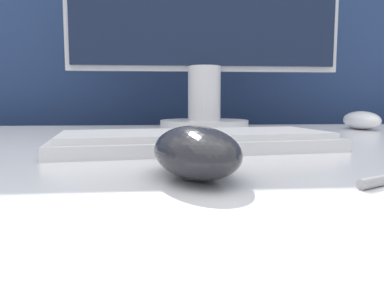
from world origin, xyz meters
The scene contains 5 objects.
partition_panel centered at (0.00, 0.68, 0.63)m, with size 5.00×0.03×1.26m.
computer_mouse_near centered at (-0.07, -0.17, 0.76)m, with size 0.09×0.14×0.04m.
keyboard centered at (-0.06, 0.02, 0.75)m, with size 0.39×0.20×0.02m.
monitor centered at (0.00, 0.41, 1.00)m, with size 0.64×0.21×0.47m.
computer_mouse_far centered at (0.36, 0.35, 0.76)m, with size 0.08×0.13×0.04m.
Camera 1 is at (-0.10, -0.48, 0.80)m, focal length 35.00 mm.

